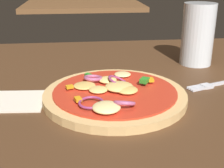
{
  "coord_description": "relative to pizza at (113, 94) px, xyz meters",
  "views": [
    {
      "loc": [
        -0.06,
        -0.47,
        0.24
      ],
      "look_at": [
        -0.0,
        0.01,
        0.05
      ],
      "focal_mm": 48.56,
      "sensor_mm": 36.0,
      "label": 1
    }
  ],
  "objects": [
    {
      "name": "dining_table",
      "position": [
        0.0,
        0.01,
        -0.02
      ],
      "size": [
        1.33,
        0.83,
        0.03
      ],
      "color": "#4C301C",
      "rests_on": "ground"
    },
    {
      "name": "background_table",
      "position": [
        -0.02,
        1.49,
        -0.02
      ],
      "size": [
        0.71,
        0.58,
        0.03
      ],
      "color": "brown",
      "rests_on": "ground"
    },
    {
      "name": "napkin",
      "position": [
        -0.17,
        0.01,
        -0.01
      ],
      "size": [
        0.13,
        0.09,
        0.0
      ],
      "color": "silver",
      "rests_on": "dining_table"
    },
    {
      "name": "pizza",
      "position": [
        0.0,
        0.0,
        0.0
      ],
      "size": [
        0.24,
        0.24,
        0.03
      ],
      "color": "tan",
      "rests_on": "dining_table"
    },
    {
      "name": "beer_glass",
      "position": [
        0.21,
        0.18,
        0.05
      ],
      "size": [
        0.07,
        0.07,
        0.14
      ],
      "color": "silver",
      "rests_on": "dining_table"
    },
    {
      "name": "fork",
      "position": [
        0.21,
        0.05,
        -0.01
      ],
      "size": [
        0.15,
        0.06,
        0.0
      ],
      "color": "silver",
      "rests_on": "dining_table"
    }
  ]
}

